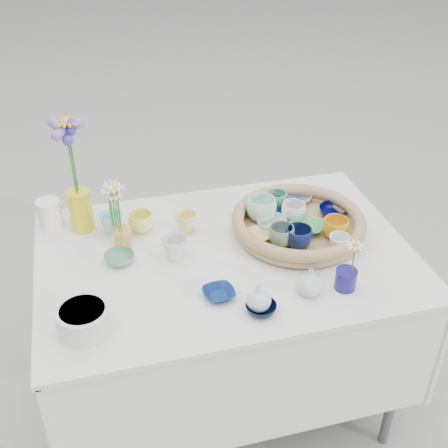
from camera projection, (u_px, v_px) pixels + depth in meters
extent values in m
plane|color=gray|center=(225.00, 400.00, 2.33)|extent=(80.00, 80.00, 0.00)
imported|color=navy|center=(288.00, 206.00, 2.10)|extent=(0.13, 0.13, 0.03)
imported|color=#02033C|center=(333.00, 211.00, 2.07)|extent=(0.12, 0.12, 0.03)
imported|color=gold|center=(335.00, 228.00, 1.94)|extent=(0.11, 0.11, 0.07)
imported|color=#3FA152|center=(306.00, 227.00, 1.98)|extent=(0.15, 0.15, 0.03)
imported|color=slate|center=(281.00, 235.00, 1.90)|extent=(0.11, 0.11, 0.07)
imported|color=#A4DCC2|center=(272.00, 223.00, 2.00)|extent=(0.14, 0.14, 0.03)
imported|color=silver|center=(261.00, 209.00, 2.03)|extent=(0.15, 0.15, 0.09)
imported|color=white|center=(293.00, 212.00, 2.03)|extent=(0.12, 0.12, 0.07)
imported|color=#9CD6F4|center=(299.00, 197.00, 2.15)|extent=(0.11, 0.11, 0.03)
imported|color=#0D1842|center=(299.00, 238.00, 1.89)|extent=(0.12, 0.12, 0.07)
imported|color=#DABC6D|center=(257.00, 236.00, 1.94)|extent=(0.12, 0.12, 0.02)
imported|color=silver|center=(339.00, 244.00, 1.87)|extent=(0.09, 0.09, 0.06)
imported|color=#45AA74|center=(277.00, 200.00, 2.10)|extent=(0.09, 0.09, 0.06)
imported|color=#F5ED58|center=(141.00, 222.00, 2.00)|extent=(0.11, 0.11, 0.07)
imported|color=#EBDF77|center=(186.00, 222.00, 2.00)|extent=(0.10, 0.10, 0.07)
imported|color=#508D6A|center=(119.00, 258.00, 1.86)|extent=(0.13, 0.13, 0.03)
imported|color=silver|center=(175.00, 248.00, 1.86)|extent=(0.09, 0.09, 0.08)
imported|color=navy|center=(219.00, 293.00, 1.72)|extent=(0.11, 0.11, 0.02)
imported|color=#88DFD2|center=(112.00, 223.00, 1.99)|extent=(0.09, 0.09, 0.08)
imported|color=black|center=(261.00, 308.00, 1.66)|extent=(0.12, 0.12, 0.03)
imported|color=#ADCFC4|center=(310.00, 281.00, 1.71)|extent=(0.09, 0.09, 0.09)
cylinder|color=navy|center=(346.00, 279.00, 1.74)|extent=(0.08, 0.08, 0.07)
cylinder|color=yellow|center=(81.00, 210.00, 1.99)|extent=(0.09, 0.09, 0.15)
cylinder|color=gold|center=(123.00, 237.00, 1.93)|extent=(0.08, 0.08, 0.06)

